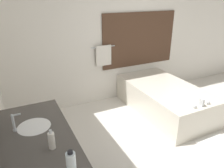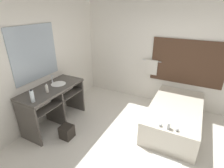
{
  "view_description": "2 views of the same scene",
  "coord_description": "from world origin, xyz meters",
  "px_view_note": "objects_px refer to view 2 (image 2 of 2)",
  "views": [
    {
      "loc": [
        -1.99,
        -1.64,
        2.13
      ],
      "look_at": [
        -0.7,
        0.96,
        0.9
      ],
      "focal_mm": 35.0,
      "sensor_mm": 36.0,
      "label": 1
    },
    {
      "loc": [
        0.79,
        -2.24,
        2.49
      ],
      "look_at": [
        -0.79,
        0.82,
        0.92
      ],
      "focal_mm": 28.0,
      "sensor_mm": 36.0,
      "label": 2
    }
  ],
  "objects_px": {
    "waste_bin": "(67,132)",
    "water_bottle_1": "(32,96)",
    "soap_dispenser": "(47,89)",
    "bathtub": "(175,115)"
  },
  "relations": [
    {
      "from": "waste_bin",
      "to": "water_bottle_1",
      "type": "bearing_deg",
      "value": -141.81
    },
    {
      "from": "soap_dispenser",
      "to": "waste_bin",
      "type": "height_order",
      "value": "soap_dispenser"
    },
    {
      "from": "bathtub",
      "to": "soap_dispenser",
      "type": "relative_size",
      "value": 10.4
    },
    {
      "from": "water_bottle_1",
      "to": "soap_dispenser",
      "type": "distance_m",
      "value": 0.4
    },
    {
      "from": "soap_dispenser",
      "to": "waste_bin",
      "type": "distance_m",
      "value": 0.96
    },
    {
      "from": "water_bottle_1",
      "to": "waste_bin",
      "type": "distance_m",
      "value": 1.01
    },
    {
      "from": "water_bottle_1",
      "to": "waste_bin",
      "type": "height_order",
      "value": "water_bottle_1"
    },
    {
      "from": "water_bottle_1",
      "to": "soap_dispenser",
      "type": "relative_size",
      "value": 1.32
    },
    {
      "from": "bathtub",
      "to": "soap_dispenser",
      "type": "height_order",
      "value": "soap_dispenser"
    },
    {
      "from": "bathtub",
      "to": "water_bottle_1",
      "type": "xyz_separation_m",
      "value": [
        -2.27,
        -1.7,
        0.73
      ]
    }
  ]
}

